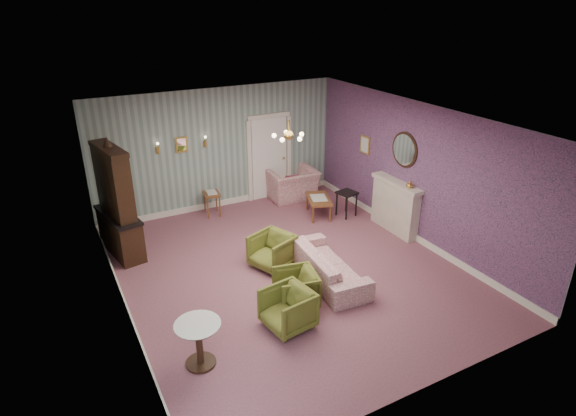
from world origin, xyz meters
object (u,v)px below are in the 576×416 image
fireplace (395,206)px  pedestal_table (199,344)px  sofa_chintz (328,260)px  wingback_chair (292,179)px  side_table_black (346,204)px  olive_chair_b (296,287)px  olive_chair_a (288,307)px  olive_chair_c (272,249)px  coffee_table (318,207)px  dresser (115,199)px

fireplace → pedestal_table: fireplace is taller
sofa_chintz → pedestal_table: size_ratio=2.84×
wingback_chair → pedestal_table: bearing=51.6°
sofa_chintz → side_table_black: bearing=-36.8°
pedestal_table → side_table_black: bearing=34.2°
olive_chair_b → wingback_chair: wingback_chair is taller
pedestal_table → olive_chair_a: bearing=6.2°
olive_chair_a → olive_chair_c: bearing=152.8°
fireplace → pedestal_table: 5.56m
olive_chair_b → side_table_black: olive_chair_b is taller
fireplace → olive_chair_b: bearing=-156.6°
side_table_black → pedestal_table: pedestal_table is taller
sofa_chintz → wingback_chair: (1.25, 3.67, 0.13)m
olive_chair_b → sofa_chintz: bearing=127.1°
coffee_table → sofa_chintz: bearing=-118.1°
fireplace → olive_chair_c: bearing=-177.8°
side_table_black → wingback_chair: bearing=111.9°
olive_chair_b → coffee_table: (2.20, 2.86, -0.11)m
dresser → fireplace: 5.83m
fireplace → coffee_table: size_ratio=1.56×
dresser → pedestal_table: dresser is taller
coffee_table → side_table_black: size_ratio=1.48×
olive_chair_b → dresser: dresser is taller
dresser → olive_chair_b: bearing=-65.2°
olive_chair_c → fireplace: 3.08m
dresser → pedestal_table: size_ratio=3.36×
olive_chair_a → wingback_chair: (2.56, 4.56, 0.16)m
olive_chair_b → fireplace: size_ratio=0.49×
dresser → coffee_table: (4.44, -0.36, -0.96)m
fireplace → side_table_black: bearing=113.8°
wingback_chair → dresser: 4.53m
dresser → fireplace: size_ratio=1.70×
coffee_table → fireplace: bearing=-53.4°
side_table_black → dresser: bearing=172.3°
olive_chair_a → olive_chair_b: size_ratio=1.05×
side_table_black → olive_chair_b: bearing=-137.6°
olive_chair_c → coffee_table: 2.54m
dresser → olive_chair_a: bearing=-73.6°
olive_chair_c → dresser: size_ratio=0.31×
olive_chair_a → dresser: 4.20m
dresser → side_table_black: 5.14m
olive_chair_c → fireplace: bearing=70.7°
olive_chair_c → sofa_chintz: bearing=17.3°
olive_chair_a → coffee_table: (2.61, 3.33, -0.13)m
olive_chair_b → dresser: (-2.24, 3.22, 0.84)m
dresser → side_table_black: (5.02, -0.68, -0.88)m
olive_chair_a → coffee_table: olive_chair_a is taller
olive_chair_b → olive_chair_c: olive_chair_c is taller
dresser → coffee_table: dresser is taller
coffee_table → olive_chair_b: bearing=-127.6°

